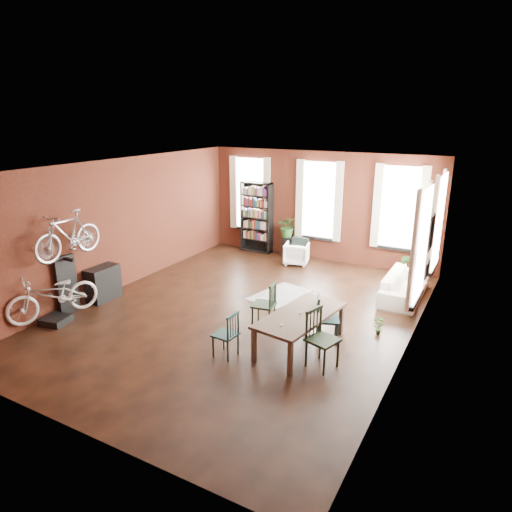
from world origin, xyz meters
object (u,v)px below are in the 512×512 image
Objects in this scene: dining_chair_d at (328,319)px; plant_stand at (288,247)px; dining_table at (300,331)px; console_table at (103,283)px; cream_sofa at (405,282)px; bookshelf at (257,217)px; bicycle_floor at (50,275)px; dining_chair_c at (323,340)px; dining_chair_a at (225,334)px; dining_chair_b at (264,304)px; white_armchair at (297,253)px; bike_trainer at (56,320)px.

plant_stand is at bearing 9.88° from dining_chair_d.
console_table reaches higher than dining_table.
bookshelf is at bearing 71.05° from cream_sofa.
plant_stand is 7.02m from bicycle_floor.
bicycle_floor reaches higher than plant_stand.
dining_table is at bearing 69.86° from dining_chair_c.
dining_chair_d is at bearing 163.78° from cream_sofa.
dining_chair_d is at bearing 138.35° from dining_chair_a.
white_armchair is at bearing -174.22° from dining_chair_b.
dining_chair_d reaches higher than cream_sofa.
plant_stand is (-0.51, 0.54, -0.04)m from white_armchair.
console_table is 0.43× the size of bicycle_floor.
cream_sofa is 1.11× the size of bicycle_floor.
dining_chair_c is 6.40m from plant_stand.
dining_chair_c is 0.50× the size of cream_sofa.
bike_trainer is at bearing 128.94° from cream_sofa.
bookshelf is at bearing 134.39° from dining_table.
dining_chair_a is at bearing -10.42° from dining_chair_b.
dining_chair_b is 4.39m from bicycle_floor.
plant_stand is (-2.59, 5.07, -0.04)m from dining_table.
dining_chair_b is 0.46× the size of cream_sofa.
console_table is (-3.99, -0.54, -0.08)m from dining_chair_b.
dining_chair_a is 0.41× the size of cream_sofa.
cream_sofa is at bearing 155.89° from dining_chair_a.
dining_chair_b is at bearing 7.71° from console_table.
plant_stand is 0.33× the size of bicycle_floor.
white_armchair reaches higher than plant_stand.
dining_chair_c is 1.11× the size of dining_chair_d.
dining_chair_a is 1.25× the size of white_armchair.
dining_table is 3.63m from cream_sofa.
plant_stand is (2.31, 6.60, 0.23)m from bike_trainer.
bookshelf reaches higher than dining_chair_d.
dining_chair_d is at bearing 60.16° from dining_table.
bicycle_floor reaches higher than dining_chair_a.
dining_chair_d reaches higher than console_table.
bookshelf is (-2.68, 6.06, 0.67)m from dining_chair_a.
console_table is at bearing -91.16° from dining_chair_b.
cream_sofa is 2.60× the size of console_table.
bookshelf reaches higher than dining_table.
dining_chair_a is 4.92m from cream_sofa.
console_table is 1.31× the size of plant_stand.
dining_chair_c reaches higher than dining_chair_a.
bookshelf is at bearing 98.31° from bicycle_floor.
dining_table is at bearing 100.48° from white_armchair.
bookshelf is at bearing -152.77° from dining_chair_a.
dining_chair_d is (1.42, 1.41, 0.04)m from dining_chair_a.
cream_sofa is at bearing 38.94° from bike_trainer.
dining_table is 0.61m from dining_chair_d.
dining_chair_c reaches higher than white_armchair.
bookshelf reaches higher than bike_trainer.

